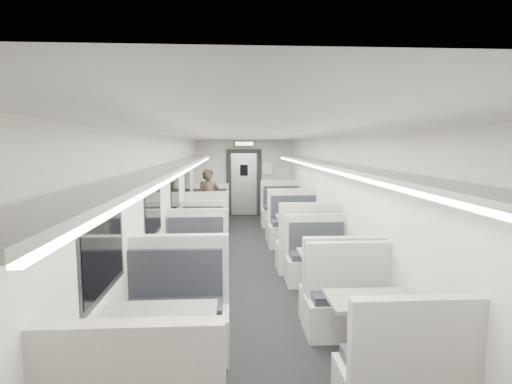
{
  "coord_description": "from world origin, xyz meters",
  "views": [
    {
      "loc": [
        -0.37,
        -6.66,
        2.24
      ],
      "look_at": [
        0.15,
        1.99,
        1.22
      ],
      "focal_mm": 28.0,
      "sensor_mm": 36.0,
      "label": 1
    }
  ],
  "objects": [
    {
      "name": "room",
      "position": [
        0.0,
        0.0,
        1.2
      ],
      "size": [
        3.24,
        12.24,
        2.64
      ],
      "color": "black",
      "rests_on": "ground"
    },
    {
      "name": "booth_left_a",
      "position": [
        -1.0,
        3.73,
        0.38
      ],
      "size": [
        1.05,
        2.13,
        1.14
      ],
      "color": "#ABA6A1",
      "rests_on": "room"
    },
    {
      "name": "booth_left_b",
      "position": [
        -1.0,
        1.02,
        0.35
      ],
      "size": [
        0.97,
        1.96,
        1.05
      ],
      "color": "#ABA6A1",
      "rests_on": "room"
    },
    {
      "name": "booth_left_c",
      "position": [
        -1.0,
        -0.85,
        0.38
      ],
      "size": [
        1.06,
        2.15,
        1.15
      ],
      "color": "#ABA6A1",
      "rests_on": "room"
    },
    {
      "name": "booth_left_d",
      "position": [
        -1.0,
        -3.42,
        0.42
      ],
      "size": [
        1.16,
        2.36,
        1.26
      ],
      "color": "#ABA6A1",
      "rests_on": "room"
    },
    {
      "name": "booth_right_a",
      "position": [
        1.0,
        3.38,
        0.41
      ],
      "size": [
        1.14,
        2.31,
        1.24
      ],
      "color": "#ABA6A1",
      "rests_on": "room"
    },
    {
      "name": "booth_right_b",
      "position": [
        1.0,
        1.11,
        0.42
      ],
      "size": [
        1.16,
        2.35,
        1.26
      ],
      "color": "#ABA6A1",
      "rests_on": "room"
    },
    {
      "name": "booth_right_c",
      "position": [
        1.0,
        -1.18,
        0.37
      ],
      "size": [
        1.02,
        2.06,
        1.1
      ],
      "color": "#ABA6A1",
      "rests_on": "room"
    },
    {
      "name": "booth_right_d",
      "position": [
        1.0,
        -2.94,
        0.38
      ],
      "size": [
        1.04,
        2.1,
        1.12
      ],
      "color": "#ABA6A1",
      "rests_on": "room"
    },
    {
      "name": "passenger",
      "position": [
        -0.96,
        3.28,
        0.84
      ],
      "size": [
        0.61,
        0.41,
        1.67
      ],
      "primitive_type": "imported",
      "rotation": [
        0.0,
        0.0,
        -0.01
      ],
      "color": "black",
      "rests_on": "room"
    },
    {
      "name": "window_a",
      "position": [
        -1.49,
        3.4,
        1.35
      ],
      "size": [
        0.02,
        1.18,
        0.84
      ],
      "primitive_type": "cube",
      "color": "black",
      "rests_on": "room"
    },
    {
      "name": "window_b",
      "position": [
        -1.49,
        1.2,
        1.35
      ],
      "size": [
        0.02,
        1.18,
        0.84
      ],
      "primitive_type": "cube",
      "color": "black",
      "rests_on": "room"
    },
    {
      "name": "window_c",
      "position": [
        -1.49,
        -1.0,
        1.35
      ],
      "size": [
        0.02,
        1.18,
        0.84
      ],
      "primitive_type": "cube",
      "color": "black",
      "rests_on": "room"
    },
    {
      "name": "window_d",
      "position": [
        -1.49,
        -3.2,
        1.35
      ],
      "size": [
        0.02,
        1.18,
        0.84
      ],
      "primitive_type": "cube",
      "color": "black",
      "rests_on": "room"
    },
    {
      "name": "luggage_rack_left",
      "position": [
        -1.24,
        -0.3,
        1.92
      ],
      "size": [
        0.46,
        10.4,
        0.09
      ],
      "color": "#ABA6A1",
      "rests_on": "room"
    },
    {
      "name": "luggage_rack_right",
      "position": [
        1.24,
        -0.3,
        1.92
      ],
      "size": [
        0.46,
        10.4,
        0.09
      ],
      "color": "#ABA6A1",
      "rests_on": "room"
    },
    {
      "name": "vestibule_door",
      "position": [
        0.0,
        5.93,
        1.04
      ],
      "size": [
        1.1,
        0.13,
        2.1
      ],
      "color": "black",
      "rests_on": "room"
    },
    {
      "name": "exit_sign",
      "position": [
        0.0,
        5.44,
        2.28
      ],
      "size": [
        0.62,
        0.12,
        0.16
      ],
      "color": "black",
      "rests_on": "room"
    },
    {
      "name": "wall_notice",
      "position": [
        0.75,
        5.92,
        1.5
      ],
      "size": [
        0.32,
        0.02,
        0.4
      ],
      "primitive_type": "cube",
      "color": "white",
      "rests_on": "room"
    }
  ]
}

